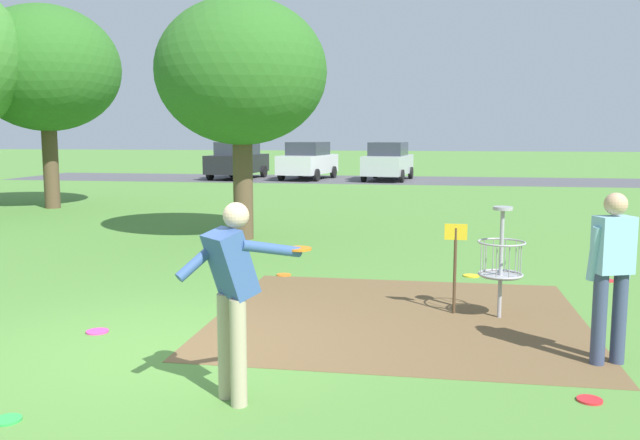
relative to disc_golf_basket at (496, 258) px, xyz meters
name	(u,v)px	position (x,y,z in m)	size (l,w,h in m)	color
ground_plane	(151,352)	(-3.67, -1.98, -0.75)	(160.00, 160.00, 0.00)	#518438
dirt_tee_pad	(398,316)	(-1.18, -0.18, -0.75)	(4.50, 4.13, 0.01)	brown
disc_golf_basket	(496,258)	(0.00, 0.00, 0.00)	(0.98, 0.58, 1.39)	#9E9EA3
player_foreground_watching	(233,288)	(-2.43, -3.06, 0.23)	(1.07, 0.68, 1.71)	tan
player_throwing	(612,268)	(0.95, -1.54, 0.21)	(0.50, 0.44, 1.71)	#384260
frisbee_near_basket	(284,275)	(-3.12, 1.96, -0.74)	(0.23, 0.23, 0.02)	orange
frisbee_by_tee	(471,276)	(-0.14, 2.38, -0.74)	(0.26, 0.26, 0.02)	gold
frisbee_far_left	(590,400)	(0.57, -2.56, -0.74)	(0.21, 0.21, 0.02)	red
frisbee_far_right	(608,280)	(1.93, 2.38, -0.74)	(0.22, 0.22, 0.02)	red
frisbee_scattered_a	(7,420)	(-4.11, -3.74, -0.74)	(0.22, 0.22, 0.02)	green
frisbee_scattered_b	(97,331)	(-4.57, -1.41, -0.74)	(0.25, 0.25, 0.02)	#E53D99
tree_mid_left	(46,69)	(-12.22, 10.28, 3.41)	(4.37, 4.37, 6.05)	brown
tree_mid_center	(241,73)	(-4.80, 5.48, 2.78)	(3.61, 3.61, 5.09)	brown
parking_lot_strip	(372,180)	(-3.67, 24.24, -0.75)	(36.00, 6.00, 0.01)	#4C4C51
parked_car_leftmost	(238,160)	(-10.42, 23.98, 0.17)	(2.35, 4.38, 1.84)	black
parked_car_center_left	(308,161)	(-6.84, 24.14, 0.17)	(2.49, 4.44, 1.84)	silver
parked_car_center_right	(388,161)	(-2.88, 24.05, 0.17)	(2.37, 4.40, 1.84)	#B2B7BC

